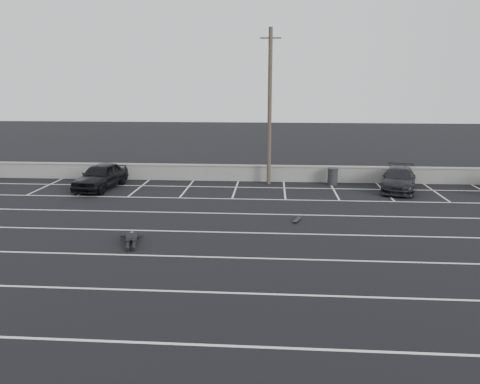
# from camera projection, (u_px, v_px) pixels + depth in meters

# --- Properties ---
(ground) EXTENTS (120.00, 120.00, 0.00)m
(ground) POSITION_uv_depth(u_px,v_px,m) (264.00, 259.00, 17.43)
(ground) COLOR black
(ground) RESTS_ON ground
(seawall) EXTENTS (50.00, 0.45, 1.06)m
(seawall) POSITION_uv_depth(u_px,v_px,m) (269.00, 173.00, 30.89)
(seawall) COLOR gray
(seawall) RESTS_ON ground
(stall_lines) EXTENTS (36.00, 20.05, 0.01)m
(stall_lines) POSITION_uv_depth(u_px,v_px,m) (264.00, 224.00, 21.71)
(stall_lines) COLOR silver
(stall_lines) RESTS_ON ground
(car_left) EXTENTS (2.50, 4.82, 1.57)m
(car_left) POSITION_uv_depth(u_px,v_px,m) (101.00, 176.00, 28.68)
(car_left) COLOR black
(car_left) RESTS_ON ground
(car_right) EXTENTS (3.11, 4.99, 1.35)m
(car_right) POSITION_uv_depth(u_px,v_px,m) (399.00, 179.00, 28.28)
(car_right) COLOR black
(car_right) RESTS_ON ground
(utility_pole) EXTENTS (1.29, 0.26, 9.64)m
(utility_pole) POSITION_uv_depth(u_px,v_px,m) (270.00, 107.00, 29.12)
(utility_pole) COLOR #4C4238
(utility_pole) RESTS_ON ground
(trash_bin) EXTENTS (0.86, 0.86, 1.08)m
(trash_bin) POSITION_uv_depth(u_px,v_px,m) (333.00, 176.00, 29.79)
(trash_bin) COLOR #262628
(trash_bin) RESTS_ON ground
(person) EXTENTS (2.20, 2.94, 0.49)m
(person) POSITION_uv_depth(u_px,v_px,m) (131.00, 235.00, 19.28)
(person) COLOR black
(person) RESTS_ON ground
(skateboard) EXTENTS (0.42, 0.75, 0.09)m
(skateboard) POSITION_uv_depth(u_px,v_px,m) (297.00, 220.00, 22.04)
(skateboard) COLOR black
(skateboard) RESTS_ON ground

